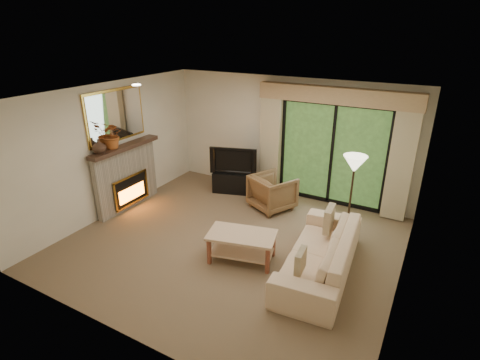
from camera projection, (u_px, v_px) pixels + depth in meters
The scene contains 22 objects.
floor at pixel (232, 243), 6.66m from camera, with size 5.50×5.50×0.00m, color brown.
ceiling at pixel (230, 95), 5.66m from camera, with size 5.50×5.50×0.00m, color white.
wall_back at pixel (289, 138), 8.18m from camera, with size 5.00×5.00×0.00m, color beige.
wall_front at pixel (118, 249), 4.14m from camera, with size 5.00×5.00×0.00m, color beige.
wall_left at pixel (111, 150), 7.39m from camera, with size 5.00×5.00×0.00m, color beige.
wall_right at pixel (411, 213), 4.93m from camera, with size 5.00×5.00×0.00m, color beige.
fireplace at pixel (127, 176), 7.73m from camera, with size 0.24×1.70×1.37m, color gray, non-canonical shape.
mirror at pixel (116, 116), 7.28m from camera, with size 0.07×1.45×1.02m, color gold, non-canonical shape.
sliding_door at pixel (332, 154), 7.77m from camera, with size 2.26×0.10×2.16m, color black, non-canonical shape.
curtain_left at pixel (271, 142), 8.24m from camera, with size 0.45×0.18×2.35m, color tan.
curtain_right at pixel (401, 162), 7.04m from camera, with size 0.45×0.18×2.35m, color tan.
cornice at pixel (337, 96), 7.23m from camera, with size 3.20×0.24×0.32m, color tan.
media_console at pixel (234, 182), 8.62m from camera, with size 0.95×0.43×0.47m, color black.
tv at pixel (234, 160), 8.41m from camera, with size 1.06×0.14×0.61m, color black.
armchair at pixel (272, 192), 7.78m from camera, with size 0.78×0.80×0.73m, color brown.
sofa at pixel (320, 252), 5.77m from camera, with size 2.35×0.92×0.69m, color beige.
pillow_near at pixel (300, 261), 5.17m from camera, with size 0.09×0.34×0.34m, color brown.
pillow_far at pixel (329, 219), 6.26m from camera, with size 0.11×0.42×0.42m, color brown.
coffee_table at pixel (242, 247), 6.09m from camera, with size 1.09×0.60×0.49m, color tan, non-canonical shape.
floor_lamp at pixel (351, 197), 6.63m from camera, with size 0.41×0.41×1.53m, color #FAF3C7, non-canonical shape.
vase at pixel (99, 146), 6.93m from camera, with size 0.26×0.26×0.27m, color #372419.
branches at pixel (112, 135), 7.16m from camera, with size 0.48×0.41×0.53m, color #A25020.
Camera 1 is at (2.89, -4.93, 3.60)m, focal length 28.00 mm.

